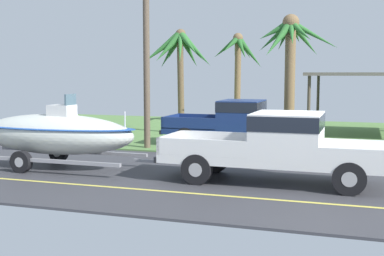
# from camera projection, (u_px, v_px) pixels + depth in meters

# --- Properties ---
(ground) EXTENTS (36.00, 22.00, 0.11)m
(ground) POSITION_uv_depth(u_px,v_px,m) (331.00, 144.00, 21.19)
(ground) COLOR #38383D
(pickup_truck_towing) EXTENTS (6.01, 1.99, 1.86)m
(pickup_truck_towing) POSITION_uv_depth(u_px,v_px,m) (286.00, 144.00, 13.45)
(pickup_truck_towing) COLOR silver
(pickup_truck_towing) RESTS_ON ground
(boat_on_trailer) EXTENTS (6.44, 2.16, 2.26)m
(boat_on_trailer) POSITION_uv_depth(u_px,v_px,m) (54.00, 134.00, 15.66)
(boat_on_trailer) COLOR gray
(boat_on_trailer) RESTS_ON ground
(parked_pickup_background) EXTENTS (5.45, 2.02, 1.84)m
(parked_pickup_background) POSITION_uv_depth(u_px,v_px,m) (241.00, 121.00, 20.03)
(parked_pickup_background) COLOR navy
(parked_pickup_background) RESTS_ON ground
(palm_tree_near_left) EXTENTS (2.87, 3.23, 5.09)m
(palm_tree_near_left) POSITION_uv_depth(u_px,v_px,m) (238.00, 57.00, 28.46)
(palm_tree_near_left) COLOR brown
(palm_tree_near_left) RESTS_ON ground
(palm_tree_near_right) EXTENTS (3.48, 3.15, 4.93)m
(palm_tree_near_right) POSITION_uv_depth(u_px,v_px,m) (179.00, 53.00, 24.02)
(palm_tree_near_right) COLOR brown
(palm_tree_near_right) RESTS_ON ground
(palm_tree_far_right) EXTENTS (3.56, 3.00, 5.31)m
(palm_tree_far_right) POSITION_uv_depth(u_px,v_px,m) (290.00, 49.00, 21.40)
(palm_tree_far_right) COLOR brown
(palm_tree_far_right) RESTS_ON ground
(utility_pole) EXTENTS (0.24, 1.80, 7.60)m
(utility_pole) POSITION_uv_depth(u_px,v_px,m) (146.00, 44.00, 19.29)
(utility_pole) COLOR brown
(utility_pole) RESTS_ON ground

